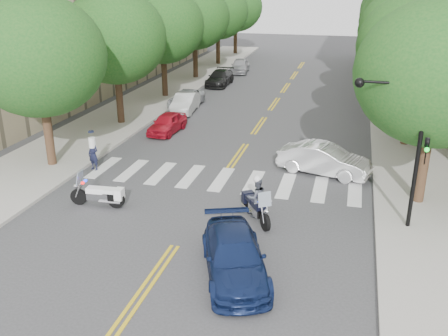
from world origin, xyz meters
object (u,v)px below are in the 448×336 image
(motorcycle_parked, at_px, (102,195))
(convertible, at_px, (324,160))
(motorcycle_police, at_px, (256,200))
(officer_standing, at_px, (93,154))
(sedan_blue, at_px, (235,256))

(motorcycle_parked, bearing_deg, convertible, -59.02)
(motorcycle_police, distance_m, officer_standing, 9.52)
(motorcycle_police, relative_size, convertible, 0.47)
(sedan_blue, bearing_deg, motorcycle_parked, 130.40)
(motorcycle_police, relative_size, officer_standing, 1.29)
(sedan_blue, bearing_deg, motorcycle_police, 70.30)
(officer_standing, bearing_deg, motorcycle_parked, -40.63)
(motorcycle_police, height_order, sedan_blue, motorcycle_police)
(motorcycle_police, relative_size, motorcycle_parked, 0.88)
(officer_standing, height_order, sedan_blue, officer_standing)
(sedan_blue, bearing_deg, officer_standing, 119.70)
(motorcycle_police, xyz_separation_m, convertible, (2.24, 5.72, -0.12))
(motorcycle_police, xyz_separation_m, sedan_blue, (0.09, -4.01, -0.18))
(motorcycle_police, distance_m, sedan_blue, 4.01)
(officer_standing, relative_size, convertible, 0.36)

